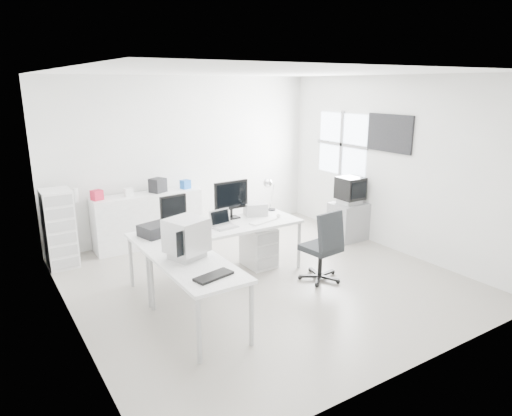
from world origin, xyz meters
TOP-DOWN VIEW (x-y plane):
  - floor at (0.00, 0.00)m, footprint 5.00×5.00m
  - ceiling at (0.00, 0.00)m, footprint 5.00×5.00m
  - back_wall at (0.00, 2.50)m, footprint 5.00×0.02m
  - left_wall at (-2.50, 0.00)m, footprint 0.02×5.00m
  - right_wall at (2.50, 0.00)m, footprint 0.02×5.00m
  - window at (2.48, 1.20)m, footprint 0.02×1.20m
  - wall_picture at (2.47, 0.10)m, footprint 0.04×0.90m
  - main_desk at (-0.47, 0.43)m, footprint 2.40×0.80m
  - side_desk at (-1.32, -0.67)m, footprint 0.70×1.40m
  - drawer_pedestal at (0.23, 0.48)m, footprint 0.40×0.50m
  - inkjet_printer at (-1.32, 0.53)m, footprint 0.49×0.43m
  - lcd_monitor_small at (-1.02, 0.68)m, footprint 0.40×0.25m
  - lcd_monitor_large at (-0.12, 0.68)m, footprint 0.56×0.24m
  - laptop at (-0.42, 0.33)m, footprint 0.38×0.39m
  - white_keyboard at (0.18, 0.28)m, footprint 0.48×0.25m
  - white_mouse at (0.48, 0.33)m, footprint 0.07×0.07m
  - laser_printer at (0.28, 0.65)m, footprint 0.39×0.36m
  - desk_lamp at (0.63, 0.73)m, footprint 0.16×0.16m
  - crt_monitor at (-1.32, -0.42)m, footprint 0.47×0.47m
  - black_keyboard at (-1.32, -1.07)m, footprint 0.45×0.26m
  - office_chair at (0.67, -0.41)m, footprint 0.66×0.66m
  - tv_cabinet at (2.22, 0.66)m, footprint 0.60×0.49m
  - crt_tv at (2.22, 0.66)m, footprint 0.50×0.48m
  - sideboard at (-0.86, 2.24)m, footprint 1.80×0.45m
  - clutter_box_a at (-1.66, 2.24)m, footprint 0.19×0.18m
  - clutter_box_b at (-1.16, 2.24)m, footprint 0.13×0.12m
  - clutter_box_c at (-0.66, 2.24)m, footprint 0.30×0.29m
  - clutter_box_d at (-0.16, 2.24)m, footprint 0.18×0.17m
  - clutter_bottle at (-1.96, 2.28)m, footprint 0.07×0.07m
  - filing_cabinet at (-2.28, 2.06)m, footprint 0.41×0.49m

SIDE VIEW (x-z plane):
  - floor at x=0.00m, z-range -0.01..0.01m
  - drawer_pedestal at x=0.23m, z-range 0.00..0.60m
  - tv_cabinet at x=2.22m, z-range 0.00..0.66m
  - main_desk at x=-0.47m, z-range 0.00..0.75m
  - side_desk at x=-1.32m, z-range 0.00..0.75m
  - sideboard at x=-0.86m, z-range 0.00..0.90m
  - office_chair at x=0.67m, z-range 0.00..1.04m
  - filing_cabinet at x=-2.28m, z-range 0.00..1.18m
  - white_keyboard at x=0.18m, z-range 0.75..0.77m
  - black_keyboard at x=-1.32m, z-range 0.75..0.78m
  - white_mouse at x=0.48m, z-range 0.75..0.82m
  - inkjet_printer at x=-1.32m, z-range 0.75..0.90m
  - laser_printer at x=0.28m, z-range 0.75..0.93m
  - laptop at x=-0.42m, z-range 0.75..0.97m
  - crt_tv at x=2.22m, z-range 0.66..1.11m
  - crt_monitor at x=-1.32m, z-range 0.75..1.18m
  - clutter_box_b at x=-1.16m, z-range 0.90..1.03m
  - clutter_box_d at x=-0.16m, z-range 0.90..1.05m
  - clutter_box_a at x=-1.66m, z-range 0.90..1.06m
  - desk_lamp at x=0.63m, z-range 0.75..1.21m
  - lcd_monitor_small at x=-1.02m, z-range 0.75..1.23m
  - clutter_bottle at x=-1.96m, z-range 0.90..1.12m
  - clutter_box_c at x=-0.66m, z-range 0.90..1.14m
  - lcd_monitor_large at x=-0.12m, z-range 0.75..1.32m
  - back_wall at x=0.00m, z-range 0.00..2.80m
  - left_wall at x=-2.50m, z-range 0.00..2.80m
  - right_wall at x=2.50m, z-range 0.00..2.80m
  - window at x=2.48m, z-range 1.05..2.15m
  - wall_picture at x=2.47m, z-range 1.60..2.20m
  - ceiling at x=0.00m, z-range 2.79..2.80m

